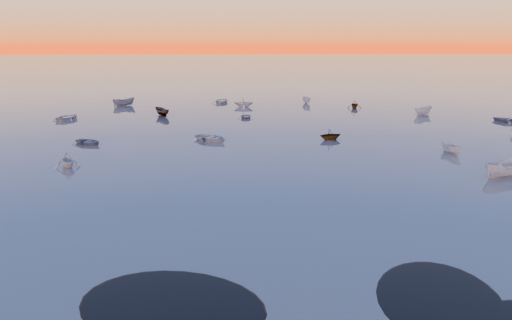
{
  "coord_description": "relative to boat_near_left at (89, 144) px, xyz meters",
  "views": [
    {
      "loc": [
        -1.74,
        -19.85,
        12.42
      ],
      "look_at": [
        0.04,
        28.0,
        0.77
      ],
      "focal_mm": 35.0,
      "sensor_mm": 36.0,
      "label": 1
    }
  ],
  "objects": [
    {
      "name": "boat_near_center",
      "position": [
        42.71,
        -16.1,
        0.0
      ],
      "size": [
        3.4,
        4.74,
        1.51
      ],
      "primitive_type": "imported",
      "rotation": [
        0.0,
        0.0,
        1.97
      ],
      "color": "silver",
      "rests_on": "ground"
    },
    {
      "name": "ground",
      "position": [
        19.86,
        59.9,
        0.0
      ],
      "size": [
        600.0,
        600.0,
        0.0
      ],
      "primitive_type": "plane",
      "color": "#655A54",
      "rests_on": "ground"
    },
    {
      "name": "moored_fleet",
      "position": [
        19.86,
        12.9,
        0.0
      ],
      "size": [
        124.0,
        58.0,
        1.2
      ],
      "primitive_type": null,
      "color": "silver",
      "rests_on": "ground"
    },
    {
      "name": "boat_near_left",
      "position": [
        0.0,
        0.0,
        0.0
      ],
      "size": [
        3.62,
        4.07,
        0.97
      ],
      "primitive_type": "imported",
      "rotation": [
        0.0,
        0.0,
        0.92
      ],
      "color": "slate",
      "rests_on": "ground"
    }
  ]
}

